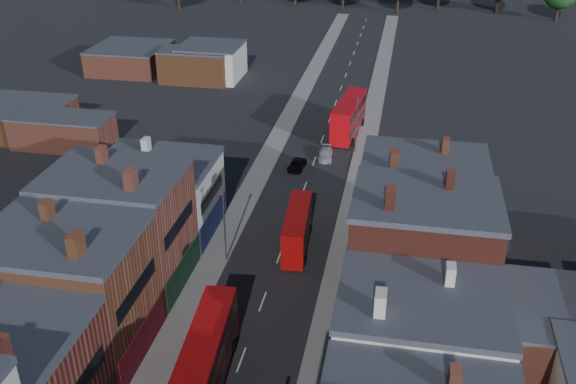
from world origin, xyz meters
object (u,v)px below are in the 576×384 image
at_px(bus_0, 207,354).
at_px(car_3, 326,154).
at_px(car_2, 297,165).
at_px(bus_2, 349,116).
at_px(bus_1, 297,228).

xyz_separation_m(bus_0, car_3, (3.30, 43.93, -2.04)).
height_order(bus_0, car_3, bus_0).
distance_m(car_2, car_3, 5.35).
height_order(bus_0, car_2, bus_0).
bearing_deg(car_2, car_3, 55.61).
relative_size(bus_2, car_3, 2.84).
xyz_separation_m(bus_0, car_2, (-0.02, 39.74, -2.11)).
height_order(bus_1, car_2, bus_1).
bearing_deg(car_3, bus_0, -99.20).
bearing_deg(car_2, bus_0, -85.95).
distance_m(bus_1, bus_2, 32.56).
relative_size(bus_1, bus_2, 0.79).
relative_size(bus_0, car_3, 2.62).
distance_m(bus_2, car_3, 9.75).
distance_m(bus_1, car_3, 23.31).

